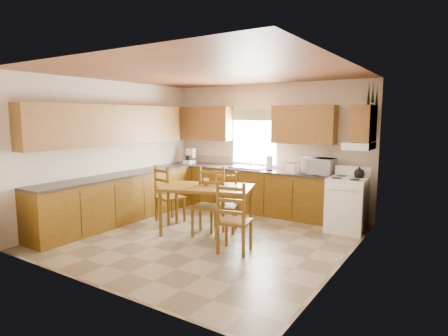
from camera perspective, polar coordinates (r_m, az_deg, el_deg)
The scene contains 35 objects.
floor at distance 6.42m, azimuth -2.62°, elevation -10.43°, with size 4.50×4.50×0.00m, color #837559.
ceiling at distance 6.14m, azimuth -2.78°, elevation 14.26°, with size 4.50×4.50×0.00m, color brown.
wall_left at distance 7.66m, azimuth -16.56°, elevation 2.55°, with size 4.50×4.50×0.00m, color beige.
wall_right at distance 5.17m, azimuth 18.05°, elevation 0.10°, with size 4.50×4.50×0.00m, color beige.
wall_back at distance 8.06m, azimuth 6.63°, elevation 3.07°, with size 4.50×4.50×0.00m, color beige.
wall_front at distance 4.51m, azimuth -19.52°, elevation -1.05°, with size 4.50×4.50×0.00m, color beige.
lower_cab_back at distance 8.10m, azimuth 3.20°, elevation -3.37°, with size 3.75×0.60×0.88m, color brown.
lower_cab_left at distance 7.47m, azimuth -15.65°, elevation -4.61°, with size 0.60×3.60×0.88m, color brown.
counter_back at distance 8.02m, azimuth 3.23°, elevation -0.14°, with size 3.75×0.63×0.04m, color #352D29.
counter_left at distance 7.39m, azimuth -15.78°, elevation -1.12°, with size 0.63×3.60×0.04m, color #352D29.
backsplash at distance 8.26m, azimuth 4.23°, elevation 0.85°, with size 3.75×0.01×0.18m, color #9F806C.
upper_cab_back_left at distance 8.70m, azimuth -3.06°, elevation 6.79°, with size 1.41×0.33×0.75m, color brown.
upper_cab_back_right at distance 7.54m, azimuth 12.05°, elevation 6.47°, with size 1.25×0.33×0.75m, color brown.
upper_cab_left at distance 7.41m, azimuth -16.76°, elevation 6.29°, with size 0.33×3.60×0.75m, color brown.
upper_cab_stove at distance 6.78m, azimuth 20.46°, elevation 6.40°, with size 0.33×0.62×0.62m, color brown.
range_hood at distance 6.80m, azimuth 19.89°, elevation 3.22°, with size 0.44×0.62×0.12m, color white.
window_frame at distance 8.16m, azimuth 4.66°, elevation 4.56°, with size 1.13×0.02×1.18m, color white.
window_pane at distance 8.16m, azimuth 4.65°, elevation 4.56°, with size 1.05×0.01×1.10m, color white.
window_valance at distance 8.12m, azimuth 4.60°, elevation 8.08°, with size 1.19×0.01×0.24m, color #415B31.
sink_basin at distance 7.98m, azimuth 3.70°, elevation 0.10°, with size 0.75×0.45×0.04m, color silver.
pine_decal_a at distance 6.45m, azimuth 21.18°, elevation 10.59°, with size 0.22×0.22×0.36m, color #123D19.
pine_decal_b at distance 6.76m, azimuth 21.76°, elevation 10.75°, with size 0.22×0.22×0.36m, color #123D19.
pine_decal_c at distance 7.07m, azimuth 22.26°, elevation 10.25°, with size 0.22×0.22×0.36m, color #123D19.
stove at distance 6.95m, azimuth 18.20°, elevation -5.40°, with size 0.63×0.65×0.93m, color white.
coffeemaker at distance 8.83m, azimuth -5.31°, elevation 1.78°, with size 0.20×0.23×0.33m, color white.
paper_towel at distance 7.72m, azimuth 6.93°, elevation 0.76°, with size 0.13×0.13×0.30m, color white.
toaster at distance 7.44m, azimuth 10.40°, elevation -0.06°, with size 0.21×0.13×0.17m, color white.
microwave at distance 7.30m, azimuth 14.20°, elevation 0.26°, with size 0.53×0.38×0.32m, color white.
dining_table at distance 6.53m, azimuth -2.59°, elevation -6.35°, with size 1.54×0.88×0.82m, color brown.
chair_near_left at distance 7.26m, azimuth -8.22°, elevation -3.90°, with size 0.46×0.44×1.09m, color brown.
chair_near_right at distance 5.60m, azimuth 1.64°, elevation -7.41°, with size 0.45×0.43×1.08m, color brown.
chair_far_left at distance 6.60m, azimuth -0.03°, elevation -5.25°, with size 0.44×0.41×1.04m, color brown.
chair_far_right at distance 6.36m, azimuth -2.45°, elevation -5.24°, with size 0.48×0.46×1.15m, color brown.
table_paper at distance 6.15m, azimuth -0.23°, elevation -3.30°, with size 0.20×0.27×0.00m, color white.
table_card at distance 6.56m, azimuth -2.75°, elevation -2.08°, with size 0.09×0.02×0.12m, color white.
Camera 1 is at (3.54, -4.97, 2.01)m, focal length 30.00 mm.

